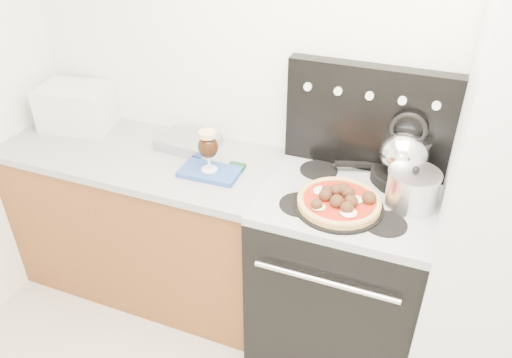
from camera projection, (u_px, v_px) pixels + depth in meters
The scene contains 15 objects.
room_shell at pixel (261, 261), 1.36m from camera, with size 3.52×3.01×2.52m.
base_cabinet at pixel (149, 223), 2.82m from camera, with size 1.45×0.60×0.86m, color brown.
countertop at pixel (139, 155), 2.58m from camera, with size 1.48×0.63×0.04m, color #A2A2A5.
stove_body at pixel (339, 275), 2.46m from camera, with size 0.76×0.65×0.88m, color black.
cooktop at pixel (349, 199), 2.21m from camera, with size 0.76×0.65×0.04m, color #ADADB2.
backguard at pixel (368, 118), 2.28m from camera, with size 0.76×0.08×0.50m, color black.
toaster_oven at pixel (77, 107), 2.75m from camera, with size 0.37×0.28×0.23m, color silver.
foil_sheet at pixel (189, 142), 2.59m from camera, with size 0.29×0.22×0.06m, color silver.
oven_mitt at pixel (210, 172), 2.38m from camera, with size 0.28×0.16×0.02m, color #294D95.
beer_glass at pixel (208, 151), 2.31m from camera, with size 0.10×0.10×0.21m, color black, non-canonical shape.
pizza_pan at pixel (338, 206), 2.12m from camera, with size 0.38×0.38×0.01m, color black.
pizza at pixel (339, 200), 2.10m from camera, with size 0.35×0.35×0.05m, color #C37F4E, non-canonical shape.
skillet at pixel (400, 176), 2.29m from camera, with size 0.27×0.27×0.05m, color black.
tea_kettle at pixel (405, 148), 2.21m from camera, with size 0.22×0.22×0.24m, color white, non-canonical shape.
stock_pot at pixel (412, 190), 2.10m from camera, with size 0.21×0.21×0.15m, color silver.
Camera 1 is at (0.36, -0.66, 2.17)m, focal length 35.00 mm.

